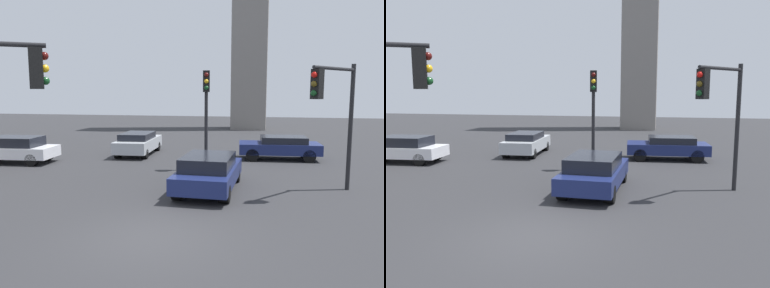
% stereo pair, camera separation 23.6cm
% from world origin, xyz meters
% --- Properties ---
extents(ground_plane, '(98.96, 98.96, 0.00)m').
position_xyz_m(ground_plane, '(0.00, 0.00, 0.00)').
color(ground_plane, '#2D2D30').
extents(traffic_light_0, '(0.37, 0.48, 4.75)m').
position_xyz_m(traffic_light_0, '(-0.04, 8.88, 3.33)').
color(traffic_light_0, black).
rests_on(traffic_light_0, ground_plane).
extents(traffic_light_2, '(1.79, 2.24, 4.79)m').
position_xyz_m(traffic_light_2, '(5.18, 5.31, 3.40)').
color(traffic_light_2, black).
rests_on(traffic_light_2, ground_plane).
extents(car_0, '(2.18, 4.61, 1.34)m').
position_xyz_m(car_0, '(-4.83, 12.66, 0.72)').
color(car_0, '#ADB2B7').
rests_on(car_0, ground_plane).
extents(car_1, '(4.57, 2.34, 1.30)m').
position_xyz_m(car_1, '(3.53, 12.65, 0.72)').
color(car_1, navy).
rests_on(car_1, ground_plane).
extents(car_2, '(4.68, 2.30, 1.40)m').
position_xyz_m(car_2, '(-10.44, 8.72, 0.74)').
color(car_2, silver).
rests_on(car_2, ground_plane).
extents(car_3, '(2.13, 4.73, 1.40)m').
position_xyz_m(car_3, '(0.72, 5.09, 0.74)').
color(car_3, navy).
rests_on(car_3, ground_plane).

